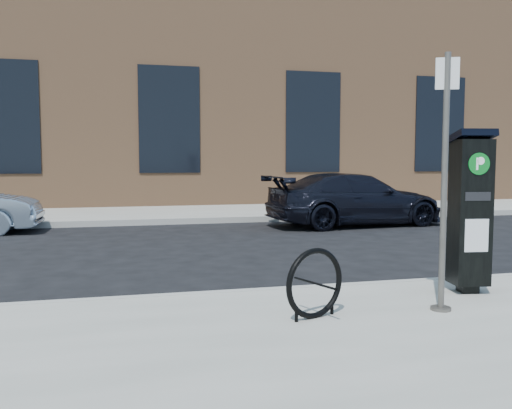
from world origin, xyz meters
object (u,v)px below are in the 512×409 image
object	(u,v)px
parking_kiosk	(470,209)
car_dark	(355,199)
sign_pole	(444,184)
bike_rack	(315,284)

from	to	relation	value
parking_kiosk	car_dark	world-z (taller)	parking_kiosk
sign_pole	car_dark	bearing A→B (deg)	95.03
parking_kiosk	sign_pole	xyz separation A→B (m)	(-0.74, -0.60, 0.32)
parking_kiosk	sign_pole	distance (m)	1.01
parking_kiosk	car_dark	bearing A→B (deg)	84.58
bike_rack	parking_kiosk	bearing A→B (deg)	-5.92
parking_kiosk	sign_pole	bearing A→B (deg)	-131.60
sign_pole	bike_rack	distance (m)	1.65
sign_pole	bike_rack	xyz separation A→B (m)	(-1.35, 0.05, -0.95)
parking_kiosk	bike_rack	world-z (taller)	parking_kiosk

